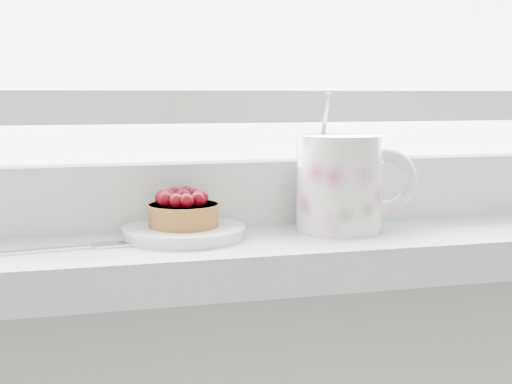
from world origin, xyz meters
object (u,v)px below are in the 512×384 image
object	(u,v)px
floral_mug	(343,181)
fork	(58,249)
raspberry_tart	(183,209)
saucer	(184,232)

from	to	relation	value
floral_mug	fork	size ratio (longest dim) A/B	0.87
floral_mug	fork	xyz separation A→B (m)	(-0.29, -0.02, -0.05)
raspberry_tart	floral_mug	bearing A→B (deg)	-2.01
fork	saucer	bearing A→B (deg)	12.50
fork	raspberry_tart	bearing A→B (deg)	12.70
saucer	fork	xyz separation A→B (m)	(-0.12, -0.03, -0.00)
floral_mug	fork	world-z (taller)	floral_mug
saucer	raspberry_tart	xyz separation A→B (m)	(-0.00, 0.00, 0.02)
raspberry_tart	fork	distance (m)	0.13
raspberry_tart	floral_mug	world-z (taller)	floral_mug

